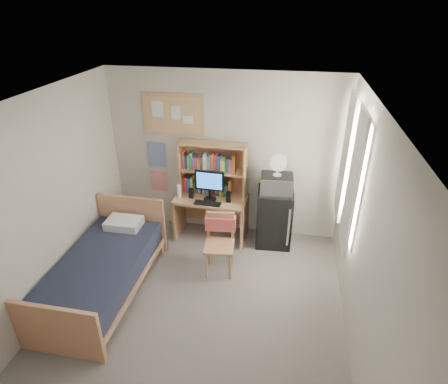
% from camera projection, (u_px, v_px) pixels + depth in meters
% --- Properties ---
extents(floor, '(3.60, 4.20, 0.02)m').
position_uv_depth(floor, '(194.00, 319.00, 4.57)').
color(floor, slate).
rests_on(floor, ground).
extents(ceiling, '(3.60, 4.20, 0.02)m').
position_uv_depth(ceiling, '(183.00, 109.00, 3.36)').
color(ceiling, silver).
rests_on(ceiling, wall_back).
extents(wall_back, '(3.60, 0.04, 2.60)m').
position_uv_depth(wall_back, '(224.00, 156.00, 5.79)').
color(wall_back, beige).
rests_on(wall_back, floor).
extents(wall_left, '(0.04, 4.20, 2.60)m').
position_uv_depth(wall_left, '(36.00, 214.00, 4.25)').
color(wall_left, beige).
rests_on(wall_left, floor).
extents(wall_right, '(0.04, 4.20, 2.60)m').
position_uv_depth(wall_right, '(366.00, 248.00, 3.68)').
color(wall_right, beige).
rests_on(wall_right, floor).
extents(window_unit, '(0.10, 1.40, 1.70)m').
position_uv_depth(window_unit, '(351.00, 170.00, 4.59)').
color(window_unit, white).
rests_on(window_unit, wall_right).
extents(curtain_left, '(0.04, 0.55, 1.70)m').
position_uv_depth(curtain_left, '(353.00, 184.00, 4.25)').
color(curtain_left, white).
rests_on(curtain_left, wall_right).
extents(curtain_right, '(0.04, 0.55, 1.70)m').
position_uv_depth(curtain_right, '(345.00, 158.00, 4.94)').
color(curtain_right, white).
rests_on(curtain_right, wall_right).
extents(bulletin_board, '(0.94, 0.03, 0.64)m').
position_uv_depth(bulletin_board, '(173.00, 114.00, 5.62)').
color(bulletin_board, tan).
rests_on(bulletin_board, wall_back).
extents(poster_wave, '(0.30, 0.01, 0.42)m').
position_uv_depth(poster_wave, '(157.00, 154.00, 5.98)').
color(poster_wave, '#263D99').
rests_on(poster_wave, wall_back).
extents(poster_japan, '(0.28, 0.01, 0.36)m').
position_uv_depth(poster_japan, '(159.00, 181.00, 6.20)').
color(poster_japan, red).
rests_on(poster_japan, wall_back).
extents(desk, '(1.15, 0.61, 0.70)m').
position_uv_depth(desk, '(211.00, 217.00, 6.00)').
color(desk, tan).
rests_on(desk, floor).
extents(desk_chair, '(0.48, 0.48, 0.88)m').
position_uv_depth(desk_chair, '(219.00, 246.00, 5.16)').
color(desk_chair, tan).
rests_on(desk_chair, floor).
extents(mini_fridge, '(0.56, 0.56, 0.91)m').
position_uv_depth(mini_fridge, '(274.00, 217.00, 5.80)').
color(mini_fridge, black).
rests_on(mini_fridge, floor).
extents(bed, '(1.01, 1.99, 0.54)m').
position_uv_depth(bed, '(103.00, 275.00, 4.87)').
color(bed, black).
rests_on(bed, floor).
extents(hutch, '(1.05, 0.31, 0.85)m').
position_uv_depth(hutch, '(213.00, 169.00, 5.76)').
color(hutch, tan).
rests_on(hutch, desk).
extents(monitor, '(0.45, 0.05, 0.48)m').
position_uv_depth(monitor, '(210.00, 186.00, 5.67)').
color(monitor, black).
rests_on(monitor, desk).
extents(keyboard, '(0.41, 0.15, 0.02)m').
position_uv_depth(keyboard, '(208.00, 203.00, 5.66)').
color(keyboard, black).
rests_on(keyboard, desk).
extents(speaker_left, '(0.07, 0.07, 0.16)m').
position_uv_depth(speaker_left, '(191.00, 193.00, 5.80)').
color(speaker_left, black).
rests_on(speaker_left, desk).
extents(speaker_right, '(0.07, 0.07, 0.17)m').
position_uv_depth(speaker_right, '(229.00, 197.00, 5.68)').
color(speaker_right, black).
rests_on(speaker_right, desk).
extents(water_bottle, '(0.07, 0.07, 0.22)m').
position_uv_depth(water_bottle, '(179.00, 191.00, 5.79)').
color(water_bottle, white).
rests_on(water_bottle, desk).
extents(hoodie, '(0.44, 0.17, 0.20)m').
position_uv_depth(hoodie, '(220.00, 223.00, 5.23)').
color(hoodie, '#EF655B').
rests_on(hoodie, desk_chair).
extents(microwave, '(0.49, 0.38, 0.27)m').
position_uv_depth(microwave, '(277.00, 184.00, 5.51)').
color(microwave, '#BABABF').
rests_on(microwave, mini_fridge).
extents(desk_fan, '(0.26, 0.26, 0.31)m').
position_uv_depth(desk_fan, '(278.00, 166.00, 5.38)').
color(desk_fan, white).
rests_on(desk_fan, microwave).
extents(pillow, '(0.49, 0.35, 0.12)m').
position_uv_depth(pillow, '(124.00, 223.00, 5.37)').
color(pillow, white).
rests_on(pillow, bed).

